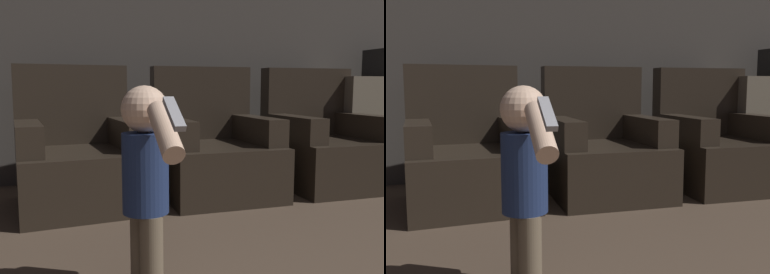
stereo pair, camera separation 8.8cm
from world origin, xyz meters
TOP-DOWN VIEW (x-y plane):
  - wall_back at (0.00, 4.50)m, footprint 8.40×0.05m
  - armchair_left at (-0.67, 3.73)m, footprint 0.91×0.97m
  - armchair_middle at (0.35, 3.73)m, footprint 0.83×0.90m
  - armchair_right at (1.36, 3.73)m, footprint 0.84×0.90m
  - person_toddler at (-0.48, 2.26)m, footprint 0.18×0.57m

SIDE VIEW (x-z plane):
  - armchair_left at x=-0.67m, z-range -0.17..0.82m
  - armchair_middle at x=0.35m, z-range -0.17..0.82m
  - armchair_right at x=1.36m, z-range -0.17..0.82m
  - person_toddler at x=-0.48m, z-range 0.08..0.91m
  - wall_back at x=0.00m, z-range 0.00..2.60m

